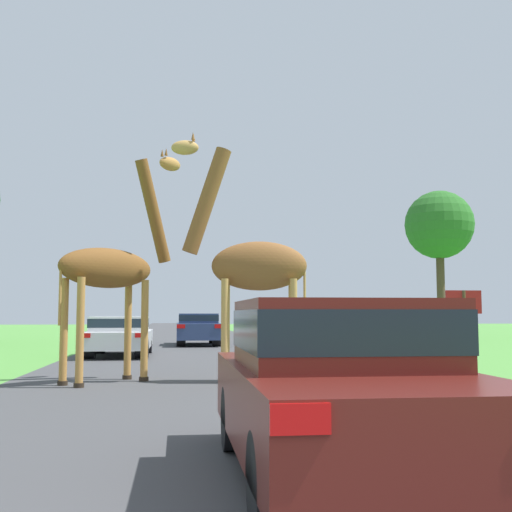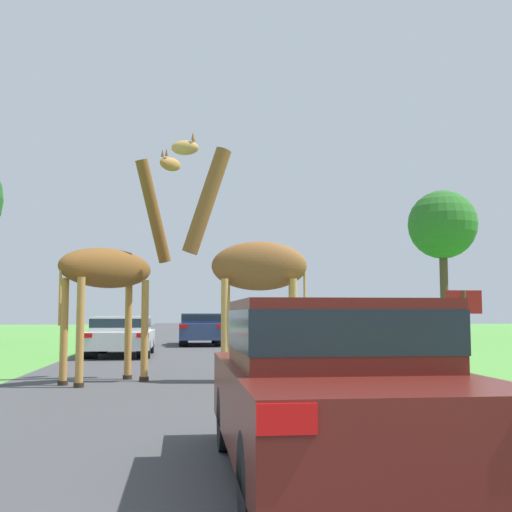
% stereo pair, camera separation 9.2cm
% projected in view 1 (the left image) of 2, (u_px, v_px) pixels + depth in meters
% --- Properties ---
extents(road, '(7.55, 120.00, 0.00)m').
position_uv_depth(road, '(186.00, 342.00, 30.61)').
color(road, '#424244').
rests_on(road, ground).
extents(giraffe_near_road, '(2.79, 0.95, 5.02)m').
position_uv_depth(giraffe_near_road, '(251.00, 261.00, 12.84)').
color(giraffe_near_road, tan).
rests_on(giraffe_near_road, ground).
extents(giraffe_companion, '(2.49, 2.27, 4.90)m').
position_uv_depth(giraffe_companion, '(114.00, 267.00, 12.69)').
color(giraffe_companion, '#B77F3D').
rests_on(giraffe_companion, ground).
extents(car_lead_maroon, '(1.72, 4.03, 1.45)m').
position_uv_depth(car_lead_maroon, '(338.00, 384.00, 5.27)').
color(car_lead_maroon, '#561914').
rests_on(car_lead_maroon, ground).
extents(car_queue_right, '(1.95, 4.39, 1.25)m').
position_uv_depth(car_queue_right, '(119.00, 334.00, 20.44)').
color(car_queue_right, silver).
rests_on(car_queue_right, ground).
extents(car_queue_left, '(1.82, 4.40, 1.34)m').
position_uv_depth(car_queue_left, '(198.00, 328.00, 27.49)').
color(car_queue_left, navy).
rests_on(car_queue_left, ground).
extents(tree_left_edge, '(3.74, 3.74, 8.07)m').
position_uv_depth(tree_left_edge, '(439.00, 226.00, 35.17)').
color(tree_left_edge, '#4C3828').
rests_on(tree_left_edge, ground).
extents(sign_post, '(0.70, 0.08, 1.78)m').
position_uv_depth(sign_post, '(464.00, 319.00, 12.09)').
color(sign_post, '#4C3823').
rests_on(sign_post, ground).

